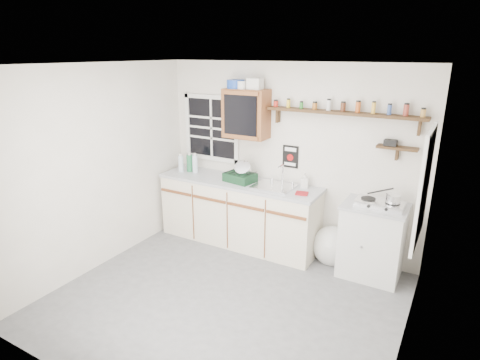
{
  "coord_description": "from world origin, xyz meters",
  "views": [
    {
      "loc": [
        2.03,
        -3.24,
        2.62
      ],
      "look_at": [
        -0.13,
        0.55,
        1.21
      ],
      "focal_mm": 30.0,
      "sensor_mm": 36.0,
      "label": 1
    }
  ],
  "objects_px": {
    "main_cabinet": "(238,212)",
    "spice_shelf": "(344,112)",
    "right_cabinet": "(372,240)",
    "dish_rack": "(241,175)",
    "upper_cabinet": "(246,114)",
    "hotplate": "(380,204)"
  },
  "relations": [
    {
      "from": "dish_rack",
      "to": "hotplate",
      "type": "relative_size",
      "value": 0.79
    },
    {
      "from": "upper_cabinet",
      "to": "dish_rack",
      "type": "bearing_deg",
      "value": -85.92
    },
    {
      "from": "main_cabinet",
      "to": "right_cabinet",
      "type": "height_order",
      "value": "main_cabinet"
    },
    {
      "from": "right_cabinet",
      "to": "spice_shelf",
      "type": "distance_m",
      "value": 1.57
    },
    {
      "from": "upper_cabinet",
      "to": "spice_shelf",
      "type": "xyz_separation_m",
      "value": [
        1.29,
        0.07,
        0.11
      ]
    },
    {
      "from": "spice_shelf",
      "to": "hotplate",
      "type": "xyz_separation_m",
      "value": [
        0.56,
        -0.21,
        -0.98
      ]
    },
    {
      "from": "right_cabinet",
      "to": "dish_rack",
      "type": "bearing_deg",
      "value": -178.91
    },
    {
      "from": "right_cabinet",
      "to": "upper_cabinet",
      "type": "distance_m",
      "value": 2.26
    },
    {
      "from": "main_cabinet",
      "to": "upper_cabinet",
      "type": "height_order",
      "value": "upper_cabinet"
    },
    {
      "from": "right_cabinet",
      "to": "dish_rack",
      "type": "relative_size",
      "value": 2.08
    },
    {
      "from": "main_cabinet",
      "to": "spice_shelf",
      "type": "relative_size",
      "value": 1.21
    },
    {
      "from": "main_cabinet",
      "to": "hotplate",
      "type": "bearing_deg",
      "value": 0.17
    },
    {
      "from": "spice_shelf",
      "to": "dish_rack",
      "type": "height_order",
      "value": "spice_shelf"
    },
    {
      "from": "main_cabinet",
      "to": "upper_cabinet",
      "type": "relative_size",
      "value": 3.55
    },
    {
      "from": "upper_cabinet",
      "to": "hotplate",
      "type": "xyz_separation_m",
      "value": [
        1.85,
        -0.14,
        -0.88
      ]
    },
    {
      "from": "main_cabinet",
      "to": "right_cabinet",
      "type": "distance_m",
      "value": 1.84
    },
    {
      "from": "hotplate",
      "to": "spice_shelf",
      "type": "bearing_deg",
      "value": 161.46
    },
    {
      "from": "main_cabinet",
      "to": "dish_rack",
      "type": "height_order",
      "value": "dish_rack"
    },
    {
      "from": "upper_cabinet",
      "to": "spice_shelf",
      "type": "relative_size",
      "value": 0.34
    },
    {
      "from": "main_cabinet",
      "to": "upper_cabinet",
      "type": "distance_m",
      "value": 1.37
    },
    {
      "from": "dish_rack",
      "to": "hotplate",
      "type": "distance_m",
      "value": 1.84
    },
    {
      "from": "dish_rack",
      "to": "main_cabinet",
      "type": "bearing_deg",
      "value": 178.65
    }
  ]
}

